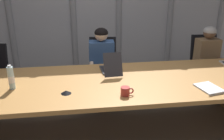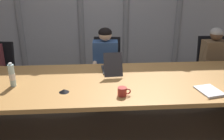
{
  "view_description": "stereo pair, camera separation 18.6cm",
  "coord_description": "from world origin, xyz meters",
  "px_view_note": "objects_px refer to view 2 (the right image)",
  "views": [
    {
      "loc": [
        -0.35,
        -2.69,
        1.93
      ],
      "look_at": [
        0.03,
        0.1,
        0.83
      ],
      "focal_mm": 39.98,
      "sensor_mm": 36.0,
      "label": 1
    },
    {
      "loc": [
        -0.16,
        -2.71,
        1.93
      ],
      "look_at": [
        0.03,
        0.1,
        0.83
      ],
      "focal_mm": 39.98,
      "sensor_mm": 36.0,
      "label": 2
    }
  ],
  "objects_px": {
    "laptop_left_mid": "(112,68)",
    "water_bottle_secondary": "(12,76)",
    "person_left_mid": "(105,61)",
    "office_chair_center": "(211,74)",
    "coffee_mug_near": "(123,92)",
    "conference_mic_left_side": "(64,91)",
    "office_chair_left_mid": "(107,76)",
    "person_center": "(216,60)",
    "spiral_notepad": "(210,91)"
  },
  "relations": [
    {
      "from": "office_chair_left_mid",
      "to": "person_center",
      "type": "distance_m",
      "value": 1.75
    },
    {
      "from": "spiral_notepad",
      "to": "conference_mic_left_side",
      "type": "bearing_deg",
      "value": 164.02
    },
    {
      "from": "person_left_mid",
      "to": "water_bottle_secondary",
      "type": "xyz_separation_m",
      "value": [
        -1.09,
        -0.96,
        0.19
      ]
    },
    {
      "from": "person_left_mid",
      "to": "spiral_notepad",
      "type": "relative_size",
      "value": 3.39
    },
    {
      "from": "laptop_left_mid",
      "to": "coffee_mug_near",
      "type": "xyz_separation_m",
      "value": [
        0.07,
        -0.67,
        -0.01
      ]
    },
    {
      "from": "laptop_left_mid",
      "to": "person_center",
      "type": "height_order",
      "value": "person_center"
    },
    {
      "from": "person_left_mid",
      "to": "conference_mic_left_side",
      "type": "bearing_deg",
      "value": -20.39
    },
    {
      "from": "person_left_mid",
      "to": "conference_mic_left_side",
      "type": "xyz_separation_m",
      "value": [
        -0.5,
        -1.16,
        0.08
      ]
    },
    {
      "from": "office_chair_center",
      "to": "coffee_mug_near",
      "type": "distance_m",
      "value": 2.24
    },
    {
      "from": "spiral_notepad",
      "to": "laptop_left_mid",
      "type": "bearing_deg",
      "value": 135.33
    },
    {
      "from": "office_chair_center",
      "to": "person_left_mid",
      "type": "height_order",
      "value": "person_left_mid"
    },
    {
      "from": "person_center",
      "to": "coffee_mug_near",
      "type": "distance_m",
      "value": 2.07
    },
    {
      "from": "office_chair_left_mid",
      "to": "water_bottle_secondary",
      "type": "height_order",
      "value": "water_bottle_secondary"
    },
    {
      "from": "person_left_mid",
      "to": "coffee_mug_near",
      "type": "distance_m",
      "value": 1.29
    },
    {
      "from": "person_left_mid",
      "to": "water_bottle_secondary",
      "type": "bearing_deg",
      "value": -45.88
    },
    {
      "from": "water_bottle_secondary",
      "to": "spiral_notepad",
      "type": "relative_size",
      "value": 0.81
    },
    {
      "from": "laptop_left_mid",
      "to": "person_center",
      "type": "distance_m",
      "value": 1.8
    },
    {
      "from": "conference_mic_left_side",
      "to": "spiral_notepad",
      "type": "height_order",
      "value": "conference_mic_left_side"
    },
    {
      "from": "water_bottle_secondary",
      "to": "coffee_mug_near",
      "type": "height_order",
      "value": "water_bottle_secondary"
    },
    {
      "from": "office_chair_center",
      "to": "person_left_mid",
      "type": "bearing_deg",
      "value": -82.19
    },
    {
      "from": "person_left_mid",
      "to": "office_chair_center",
      "type": "bearing_deg",
      "value": 97.79
    },
    {
      "from": "coffee_mug_near",
      "to": "spiral_notepad",
      "type": "distance_m",
      "value": 0.95
    },
    {
      "from": "laptop_left_mid",
      "to": "water_bottle_secondary",
      "type": "xyz_separation_m",
      "value": [
        -1.14,
        -0.34,
        0.07
      ]
    },
    {
      "from": "person_left_mid",
      "to": "water_bottle_secondary",
      "type": "relative_size",
      "value": 4.21
    },
    {
      "from": "office_chair_center",
      "to": "coffee_mug_near",
      "type": "bearing_deg",
      "value": -46.39
    },
    {
      "from": "office_chair_center",
      "to": "spiral_notepad",
      "type": "height_order",
      "value": "office_chair_center"
    },
    {
      "from": "person_center",
      "to": "coffee_mug_near",
      "type": "xyz_separation_m",
      "value": [
        -1.62,
        -1.27,
        0.13
      ]
    },
    {
      "from": "conference_mic_left_side",
      "to": "spiral_notepad",
      "type": "distance_m",
      "value": 1.57
    },
    {
      "from": "conference_mic_left_side",
      "to": "office_chair_center",
      "type": "bearing_deg",
      "value": 29.92
    },
    {
      "from": "conference_mic_left_side",
      "to": "person_center",
      "type": "bearing_deg",
      "value": 27.23
    },
    {
      "from": "person_center",
      "to": "person_left_mid",
      "type": "bearing_deg",
      "value": -94.06
    },
    {
      "from": "person_center",
      "to": "spiral_notepad",
      "type": "bearing_deg",
      "value": -32.01
    },
    {
      "from": "office_chair_left_mid",
      "to": "person_left_mid",
      "type": "distance_m",
      "value": 0.35
    },
    {
      "from": "person_center",
      "to": "spiral_notepad",
      "type": "distance_m",
      "value": 1.43
    },
    {
      "from": "laptop_left_mid",
      "to": "water_bottle_secondary",
      "type": "relative_size",
      "value": 1.61
    },
    {
      "from": "office_chair_left_mid",
      "to": "person_center",
      "type": "bearing_deg",
      "value": 91.59
    },
    {
      "from": "laptop_left_mid",
      "to": "office_chair_left_mid",
      "type": "bearing_deg",
      "value": -1.49
    },
    {
      "from": "laptop_left_mid",
      "to": "office_chair_left_mid",
      "type": "xyz_separation_m",
      "value": [
        -0.03,
        0.77,
        -0.43
      ]
    },
    {
      "from": "person_left_mid",
      "to": "conference_mic_left_side",
      "type": "height_order",
      "value": "person_left_mid"
    },
    {
      "from": "coffee_mug_near",
      "to": "person_left_mid",
      "type": "bearing_deg",
      "value": 95.49
    },
    {
      "from": "office_chair_left_mid",
      "to": "office_chair_center",
      "type": "height_order",
      "value": "office_chair_left_mid"
    },
    {
      "from": "water_bottle_secondary",
      "to": "laptop_left_mid",
      "type": "bearing_deg",
      "value": 16.76
    },
    {
      "from": "conference_mic_left_side",
      "to": "spiral_notepad",
      "type": "bearing_deg",
      "value": -3.74
    },
    {
      "from": "office_chair_center",
      "to": "laptop_left_mid",
      "type": "bearing_deg",
      "value": -63.28
    },
    {
      "from": "office_chair_center",
      "to": "conference_mic_left_side",
      "type": "height_order",
      "value": "office_chair_center"
    },
    {
      "from": "person_left_mid",
      "to": "spiral_notepad",
      "type": "height_order",
      "value": "person_left_mid"
    },
    {
      "from": "coffee_mug_near",
      "to": "laptop_left_mid",
      "type": "bearing_deg",
      "value": 95.93
    },
    {
      "from": "laptop_left_mid",
      "to": "person_center",
      "type": "relative_size",
      "value": 0.39
    },
    {
      "from": "coffee_mug_near",
      "to": "conference_mic_left_side",
      "type": "distance_m",
      "value": 0.63
    },
    {
      "from": "office_chair_center",
      "to": "coffee_mug_near",
      "type": "height_order",
      "value": "office_chair_center"
    }
  ]
}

